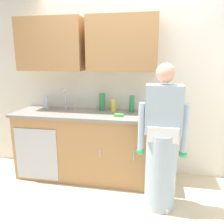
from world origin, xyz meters
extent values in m
plane|color=beige|center=(0.00, 0.00, 0.00)|extent=(9.00, 9.00, 0.00)
cube|color=silver|center=(0.00, 1.05, 1.35)|extent=(4.80, 0.10, 2.70)
cube|color=#B27F4C|center=(-1.04, 0.83, 1.85)|extent=(0.91, 0.34, 0.70)
cube|color=#B27F4C|center=(-0.05, 0.83, 1.85)|extent=(0.91, 0.34, 0.70)
cube|color=#B27F4C|center=(-0.55, 0.70, 0.45)|extent=(1.90, 0.60, 0.90)
cube|color=#B7BABF|center=(-1.15, 0.39, 0.41)|extent=(0.60, 0.01, 0.72)
cylinder|color=silver|center=(-0.27, 0.39, 0.50)|extent=(0.01, 0.01, 0.12)
cylinder|color=silver|center=(0.16, 0.39, 0.50)|extent=(0.01, 0.01, 0.12)
cube|color=gray|center=(-0.55, 0.70, 0.92)|extent=(1.96, 0.66, 0.04)
cube|color=#B7BABF|center=(-0.84, 0.70, 0.92)|extent=(0.50, 0.36, 0.03)
cylinder|color=#B7BABF|center=(-0.88, 0.85, 1.09)|extent=(0.02, 0.02, 0.30)
sphere|color=#B7BABF|center=(-0.88, 0.79, 1.23)|extent=(0.04, 0.04, 0.04)
cylinder|color=#B7BABF|center=(-0.75, 0.85, 0.99)|extent=(0.02, 0.02, 0.10)
cube|color=white|center=(0.48, 0.16, 0.03)|extent=(0.20, 0.26, 0.06)
cylinder|color=#A3B7C6|center=(0.48, 0.18, 0.44)|extent=(0.34, 0.34, 0.88)
cube|color=#A3B7C6|center=(0.48, 0.18, 1.14)|extent=(0.38, 0.22, 0.52)
sphere|color=#E1A188|center=(0.48, 0.18, 1.52)|extent=(0.20, 0.20, 0.20)
cube|color=white|center=(0.48, 0.06, 0.90)|extent=(0.32, 0.04, 0.16)
cylinder|color=#A3B7C6|center=(0.25, 0.20, 0.93)|extent=(0.07, 0.07, 0.55)
sphere|color=#33B266|center=(0.25, 0.20, 0.65)|extent=(0.09, 0.09, 0.09)
cylinder|color=#A3B7C6|center=(0.71, 0.20, 0.93)|extent=(0.07, 0.07, 0.55)
sphere|color=#33B266|center=(0.71, 0.20, 0.65)|extent=(0.09, 0.09, 0.09)
cylinder|color=#D8D14C|center=(-0.18, 0.87, 1.02)|extent=(0.07, 0.07, 0.16)
cylinder|color=#2D8C4C|center=(0.08, 0.85, 1.05)|extent=(0.07, 0.07, 0.23)
cylinder|color=#2D8C4C|center=(-0.35, 0.88, 1.06)|extent=(0.08, 0.08, 0.25)
cylinder|color=silver|center=(-1.20, 0.88, 1.03)|extent=(0.06, 0.06, 0.19)
cylinder|color=white|center=(0.31, 0.76, 0.99)|extent=(0.08, 0.08, 0.10)
cube|color=silver|center=(0.17, 0.59, 0.94)|extent=(0.24, 0.06, 0.01)
cube|color=#4CBF4C|center=(-0.06, 0.58, 0.96)|extent=(0.11, 0.07, 0.03)
camera|label=1|loc=(0.38, -2.21, 1.65)|focal=36.40mm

